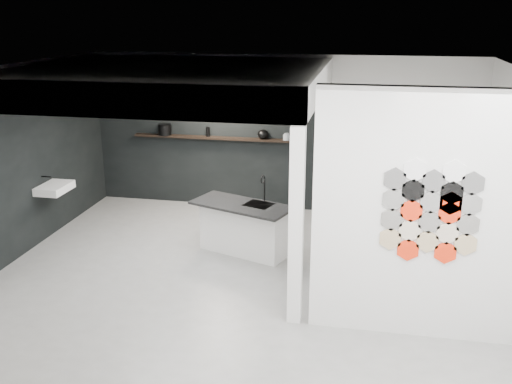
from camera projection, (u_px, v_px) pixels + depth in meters
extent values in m
cube|color=slate|center=(245.00, 277.00, 7.90)|extent=(7.00, 6.00, 0.01)
cube|color=silver|center=(426.00, 218.00, 6.12)|extent=(2.45, 0.15, 2.80)
cube|color=black|center=(210.00, 143.00, 10.55)|extent=(4.40, 0.04, 2.35)
cube|color=black|center=(46.00, 164.00, 9.11)|extent=(0.04, 4.00, 2.35)
cube|color=silver|center=(171.00, 80.00, 8.29)|extent=(4.40, 4.00, 0.40)
cube|color=silver|center=(296.00, 228.00, 6.45)|extent=(0.16, 0.16, 2.35)
cube|color=silver|center=(115.00, 100.00, 6.49)|extent=(4.40, 0.16, 0.40)
cube|color=silver|center=(54.00, 188.00, 8.98)|extent=(0.40, 0.60, 0.12)
cube|color=black|center=(213.00, 138.00, 10.39)|extent=(3.00, 0.15, 0.04)
cube|color=silver|center=(244.00, 229.00, 8.60)|extent=(1.41, 0.91, 0.76)
cube|color=black|center=(242.00, 205.00, 8.42)|extent=(1.63, 1.13, 0.04)
cube|color=black|center=(258.00, 205.00, 8.40)|extent=(0.49, 0.45, 0.01)
cylinder|color=black|center=(265.00, 190.00, 8.49)|extent=(0.03, 0.03, 0.35)
torus|color=black|center=(263.00, 179.00, 8.39)|extent=(0.06, 0.12, 0.12)
cylinder|color=black|center=(165.00, 129.00, 10.53)|extent=(0.27, 0.27, 0.20)
ellipsoid|color=black|center=(263.00, 134.00, 10.19)|extent=(0.25, 0.25, 0.17)
cylinder|color=gray|center=(287.00, 137.00, 10.13)|extent=(0.17, 0.17, 0.09)
cylinder|color=gray|center=(287.00, 137.00, 10.12)|extent=(0.09, 0.09, 0.12)
cylinder|color=black|center=(208.00, 132.00, 10.38)|extent=(0.08, 0.08, 0.18)
cylinder|color=black|center=(165.00, 132.00, 10.54)|extent=(0.12, 0.12, 0.11)
cylinder|color=tan|center=(390.00, 239.00, 6.18)|extent=(0.26, 0.02, 0.26)
cylinder|color=#66635E|center=(392.00, 219.00, 6.11)|extent=(0.26, 0.02, 0.26)
cylinder|color=silver|center=(393.00, 200.00, 6.04)|extent=(0.26, 0.02, 0.26)
cylinder|color=black|center=(395.00, 179.00, 5.98)|extent=(0.26, 0.02, 0.26)
cylinder|color=red|center=(408.00, 250.00, 6.18)|extent=(0.26, 0.02, 0.26)
cylinder|color=beige|center=(410.00, 230.00, 6.11)|extent=(0.26, 0.02, 0.26)
cylinder|color=red|center=(411.00, 211.00, 6.04)|extent=(0.26, 0.02, 0.26)
cylinder|color=black|center=(413.00, 190.00, 5.97)|extent=(0.26, 0.02, 0.26)
cylinder|color=white|center=(415.00, 170.00, 5.91)|extent=(0.26, 0.02, 0.26)
cylinder|color=tan|center=(427.00, 241.00, 6.11)|extent=(0.26, 0.02, 0.26)
cylinder|color=#66635E|center=(429.00, 222.00, 6.04)|extent=(0.26, 0.02, 0.26)
cylinder|color=silver|center=(431.00, 202.00, 5.97)|extent=(0.26, 0.02, 0.26)
cylinder|color=black|center=(433.00, 181.00, 5.90)|extent=(0.26, 0.02, 0.26)
cylinder|color=red|center=(445.00, 253.00, 6.11)|extent=(0.26, 0.02, 0.26)
cylinder|color=beige|center=(447.00, 233.00, 6.04)|extent=(0.26, 0.02, 0.26)
cylinder|color=red|center=(450.00, 213.00, 5.97)|extent=(0.26, 0.02, 0.26)
cylinder|color=black|center=(452.00, 193.00, 5.90)|extent=(0.26, 0.02, 0.26)
cylinder|color=white|center=(454.00, 172.00, 5.83)|extent=(0.26, 0.02, 0.26)
cylinder|color=tan|center=(466.00, 244.00, 6.04)|extent=(0.26, 0.02, 0.26)
cylinder|color=#66635E|center=(468.00, 224.00, 5.97)|extent=(0.26, 0.02, 0.26)
cylinder|color=silver|center=(470.00, 204.00, 5.90)|extent=(0.26, 0.02, 0.26)
cylinder|color=black|center=(473.00, 183.00, 5.83)|extent=(0.26, 0.02, 0.26)
cylinder|color=red|center=(451.00, 203.00, 5.94)|extent=(0.26, 0.02, 0.26)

